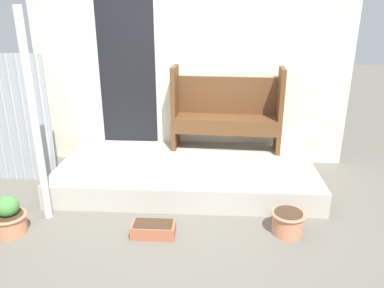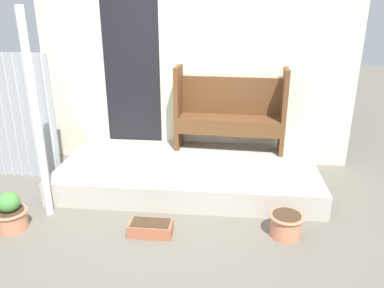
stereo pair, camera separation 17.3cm
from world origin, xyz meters
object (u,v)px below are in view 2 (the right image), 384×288
bench (230,109)px  flower_pot_middle (286,224)px  support_post (36,119)px  flower_pot_left (10,213)px  planter_box_rect (151,228)px

bench → flower_pot_middle: (0.60, -1.68, -0.74)m
support_post → bench: size_ratio=1.46×
flower_pot_left → flower_pot_middle: bearing=3.4°
flower_pot_left → planter_box_rect: flower_pot_left is taller
bench → flower_pot_left: 2.98m
planter_box_rect → bench: bearing=66.9°
support_post → flower_pot_left: support_post is taller
flower_pot_left → support_post: bearing=54.3°
bench → flower_pot_middle: size_ratio=4.29×
flower_pot_middle → bench: bearing=109.7°
bench → flower_pot_middle: 1.93m
support_post → planter_box_rect: 1.63m
support_post → bench: bearing=37.2°
bench → support_post: bearing=-139.7°
flower_pot_left → flower_pot_middle: 2.84m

